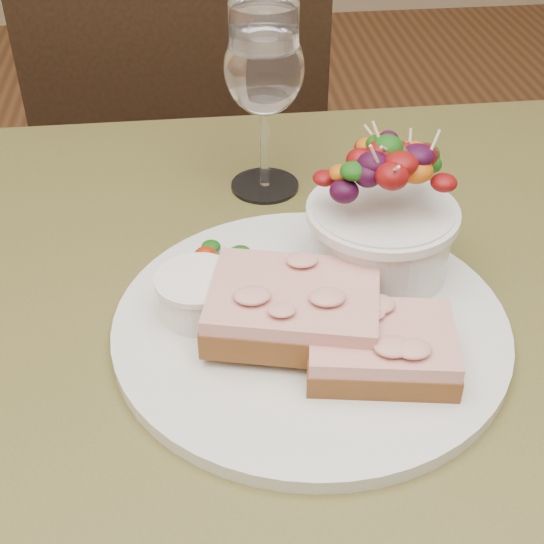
{
  "coord_description": "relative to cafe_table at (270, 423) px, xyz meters",
  "views": [
    {
      "loc": [
        -0.05,
        -0.44,
        1.15
      ],
      "look_at": [
        0.0,
        0.01,
        0.81
      ],
      "focal_mm": 50.0,
      "sensor_mm": 36.0,
      "label": 1
    }
  ],
  "objects": [
    {
      "name": "cafe_table",
      "position": [
        0.0,
        0.0,
        0.0
      ],
      "size": [
        0.8,
        0.8,
        0.75
      ],
      "color": "#4E4821",
      "rests_on": "ground"
    },
    {
      "name": "chair_far",
      "position": [
        -0.06,
        0.73,
        -0.36
      ],
      "size": [
        0.42,
        0.42,
        0.9
      ],
      "rotation": [
        0.0,
        0.0,
        3.14
      ],
      "color": "black",
      "rests_on": "ground"
    },
    {
      "name": "dinner_plate",
      "position": [
        0.03,
        0.0,
        0.11
      ],
      "size": [
        0.31,
        0.31,
        0.01
      ],
      "primitive_type": "cylinder",
      "color": "silver",
      "rests_on": "cafe_table"
    },
    {
      "name": "sandwich_front",
      "position": [
        0.08,
        -0.05,
        0.13
      ],
      "size": [
        0.12,
        0.1,
        0.03
      ],
      "rotation": [
        0.0,
        0.0,
        -0.17
      ],
      "color": "#4B2A14",
      "rests_on": "dinner_plate"
    },
    {
      "name": "sandwich_back",
      "position": [
        0.02,
        -0.01,
        0.14
      ],
      "size": [
        0.15,
        0.12,
        0.03
      ],
      "rotation": [
        0.0,
        0.0,
        -0.24
      ],
      "color": "#4B2A14",
      "rests_on": "dinner_plate"
    },
    {
      "name": "ramekin",
      "position": [
        -0.05,
        0.02,
        0.13
      ],
      "size": [
        0.06,
        0.06,
        0.04
      ],
      "color": "white",
      "rests_on": "dinner_plate"
    },
    {
      "name": "salad_bowl",
      "position": [
        0.1,
        0.06,
        0.17
      ],
      "size": [
        0.12,
        0.12,
        0.13
      ],
      "color": "silver",
      "rests_on": "dinner_plate"
    },
    {
      "name": "garnish",
      "position": [
        -0.04,
        0.09,
        0.12
      ],
      "size": [
        0.05,
        0.04,
        0.02
      ],
      "color": "#0D3609",
      "rests_on": "dinner_plate"
    },
    {
      "name": "wine_glass",
      "position": [
        0.02,
        0.23,
        0.22
      ],
      "size": [
        0.08,
        0.08,
        0.18
      ],
      "color": "white",
      "rests_on": "cafe_table"
    }
  ]
}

